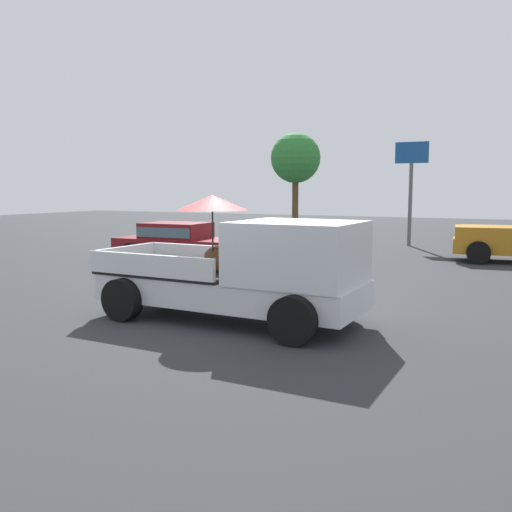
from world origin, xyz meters
name	(u,v)px	position (x,y,z in m)	size (l,w,h in m)	color
ground_plane	(229,320)	(0.00, 0.00, 0.00)	(80.00, 80.00, 0.00)	#2D3033
pickup_truck_main	(251,270)	(0.47, -0.01, 0.98)	(5.09, 2.33, 2.35)	black
parked_sedan_near	(178,240)	(-5.68, 6.51, 0.74)	(4.38, 2.14, 1.33)	black
motel_sign	(411,172)	(0.27, 15.48, 3.17)	(1.40, 0.16, 4.46)	#59595B
tree_by_lot	(296,159)	(-5.93, 17.42, 3.99)	(2.54, 2.54, 5.31)	brown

